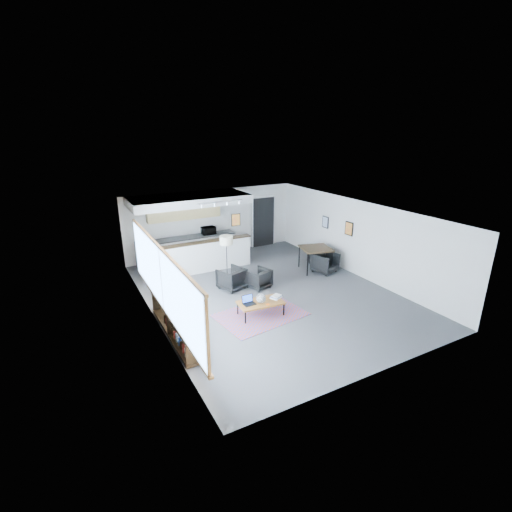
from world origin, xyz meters
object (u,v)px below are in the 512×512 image
dining_chair_far (320,257)px  armchair_left (232,278)px  coffee_table (261,303)px  laptop (248,301)px  floor_lamp (226,242)px  microwave (208,230)px  ceramic_pot (261,298)px  armchair_right (258,278)px  dining_table (316,250)px  book_stack (276,297)px  dining_chair_near (325,263)px

dining_chair_far → armchair_left: bearing=8.5°
coffee_table → laptop: laptop is taller
laptop → floor_lamp: floor_lamp is taller
armchair_left → microwave: 3.39m
microwave → laptop: bearing=-102.1°
laptop → ceramic_pot: ceramic_pot is taller
armchair_right → dining_table: (2.53, 0.38, 0.43)m
laptop → book_stack: laptop is taller
laptop → dining_chair_far: bearing=25.8°
armchair_left → coffee_table: bearing=69.3°
dining_chair_near → dining_chair_far: (0.32, 0.69, -0.01)m
floor_lamp → ceramic_pot: bearing=-95.5°
armchair_right → dining_chair_near: size_ratio=1.04×
ceramic_pot → book_stack: size_ratio=0.73×
ceramic_pot → floor_lamp: (0.27, 2.84, 0.79)m
dining_table → floor_lamp: bearing=166.3°
floor_lamp → dining_table: bearing=-13.7°
coffee_table → ceramic_pot: (-0.02, -0.05, 0.16)m
microwave → book_stack: bearing=-93.0°
armchair_left → floor_lamp: 1.26m
laptop → dining_table: size_ratio=0.27×
coffee_table → book_stack: bearing=5.5°
coffee_table → laptop: 0.36m
dining_chair_far → microwave: 4.45m
laptop → dining_chair_near: 4.25m
dining_chair_near → microwave: microwave is taller
book_stack → dining_table: (2.88, 2.03, 0.33)m
dining_chair_near → dining_table: bearing=105.4°
coffee_table → microwave: (0.58, 5.26, 0.74)m
book_stack → dining_chair_far: size_ratio=0.57×
dining_table → dining_chair_near: 0.59m
laptop → ceramic_pot: 0.35m
laptop → floor_lamp: bearing=74.7°
coffee_table → armchair_left: bearing=93.4°
floor_lamp → microwave: size_ratio=2.93×
coffee_table → dining_table: size_ratio=1.03×
laptop → armchair_left: 1.96m
ceramic_pot → dining_chair_far: ceramic_pot is taller
coffee_table → armchair_left: armchair_left is taller
laptop → book_stack: size_ratio=0.91×
armchair_left → ceramic_pot: bearing=68.7°
armchair_left → dining_table: (3.32, 0.04, 0.40)m
laptop → armchair_right: size_ratio=0.49×
book_stack → dining_chair_near: 3.52m
dining_chair_near → dining_chair_far: dining_chair_near is taller
laptop → dining_chair_far: (4.24, 2.32, -0.15)m
dining_chair_far → armchair_right: bearing=16.1°
ceramic_pot → laptop: bearing=158.8°
armchair_right → floor_lamp: size_ratio=0.45×
dining_table → coffee_table: bearing=-148.9°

